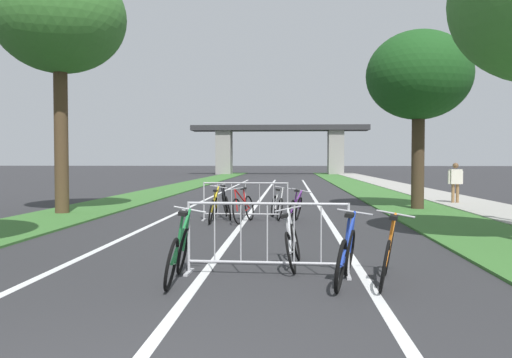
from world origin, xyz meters
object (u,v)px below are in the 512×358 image
Objects in this scene: crowd_barrier_second at (245,202)px; bicycle_black_7 at (226,205)px; bicycle_orange_0 at (388,255)px; bicycle_purple_4 at (295,209)px; bicycle_yellow_1 at (214,208)px; pedestrian_pushing_bike at (455,179)px; tree_right_maple_mid at (419,77)px; bicycle_white_2 at (277,206)px; bicycle_green_3 at (178,254)px; tree_left_oak_near at (60,19)px; crowd_barrier_nearest at (267,239)px; bicycle_blue_6 at (346,256)px; bicycle_silver_5 at (292,244)px; bicycle_red_8 at (243,208)px.

crowd_barrier_second is 0.78m from bicycle_black_7.
bicycle_purple_4 is (-1.17, 6.71, -0.02)m from bicycle_orange_0.
bicycle_yellow_1 is 10.14m from pedestrian_pushing_bike.
tree_right_maple_mid is 6.78m from bicycle_white_2.
bicycle_orange_0 is at bearing -0.91° from bicycle_green_3.
crowd_barrier_nearest is (6.61, -7.91, -5.39)m from tree_left_oak_near.
tree_right_maple_mid is 7.82m from bicycle_black_7.
crowd_barrier_second is at bearing 176.08° from bicycle_purple_4.
tree_right_maple_mid is (11.17, 2.15, -1.50)m from tree_left_oak_near.
crowd_barrier_second is 7.51m from bicycle_orange_0.
bicycle_black_7 is at bearing -11.06° from bicycle_white_2.
bicycle_white_2 is 0.95× the size of bicycle_black_7.
tree_left_oak_near is at bearing 167.76° from crowd_barrier_second.
bicycle_blue_6 is at bearing -108.28° from tree_right_maple_mid.
crowd_barrier_second is (5.72, -1.24, -5.39)m from tree_left_oak_near.
bicycle_orange_0 is at bearing -65.11° from bicycle_yellow_1.
tree_left_oak_near is 1.29× the size of tree_right_maple_mid.
bicycle_green_3 reaches higher than bicycle_white_2.
tree_left_oak_near is 11.47m from tree_right_maple_mid.
tree_left_oak_near is at bearing 148.22° from bicycle_orange_0.
bicycle_white_2 is at bearing -147.96° from pedestrian_pushing_bike.
pedestrian_pushing_bike is at bearing 48.63° from tree_right_maple_mid.
crowd_barrier_nearest is 7.16m from bicycle_white_2.
tree_right_maple_mid reaches higher than bicycle_green_3.
bicycle_blue_6 reaches higher than bicycle_orange_0.
bicycle_white_2 is at bearing 27.59° from bicycle_yellow_1.
bicycle_orange_0 is 1.03× the size of bicycle_green_3.
bicycle_yellow_1 is 6.00m from bicycle_silver_5.
crowd_barrier_second is at bearing 84.44° from bicycle_green_3.
tree_left_oak_near reaches higher than crowd_barrier_nearest.
bicycle_yellow_1 is 0.97× the size of bicycle_purple_4.
bicycle_black_7 is (-3.12, 7.56, 0.00)m from bicycle_orange_0.
bicycle_yellow_1 is 2.16m from bicycle_purple_4.
tree_right_maple_mid is at bearing 65.65° from crowd_barrier_nearest.
bicycle_green_3 is at bearing -87.39° from bicycle_yellow_1.
crowd_barrier_nearest is 1.19m from bicycle_blue_6.
bicycle_silver_5 is (1.25, -6.08, -0.16)m from crowd_barrier_second.
bicycle_black_7 is (-0.60, 0.49, -0.14)m from crowd_barrier_second.
tree_left_oak_near is at bearing 159.00° from bicycle_black_7.
bicycle_red_8 is at bearing 34.68° from bicycle_white_2.
tree_left_oak_near is 4.91× the size of pedestrian_pushing_bike.
bicycle_blue_6 is 13.83m from pedestrian_pushing_bike.
tree_right_maple_mid is at bearing -137.24° from pedestrian_pushing_bike.
bicycle_orange_0 is at bearing -70.39° from crowd_barrier_second.
tree_right_maple_mid is 12.69m from bicycle_green_3.
bicycle_blue_6 is at bearing -74.74° from crowd_barrier_second.
bicycle_red_8 is at bearing -146.91° from pedestrian_pushing_bike.
bicycle_green_3 is 0.96× the size of bicycle_black_7.
crowd_barrier_nearest is 1.00× the size of crowd_barrier_second.
bicycle_blue_6 is (1.11, -7.66, 0.02)m from bicycle_white_2.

